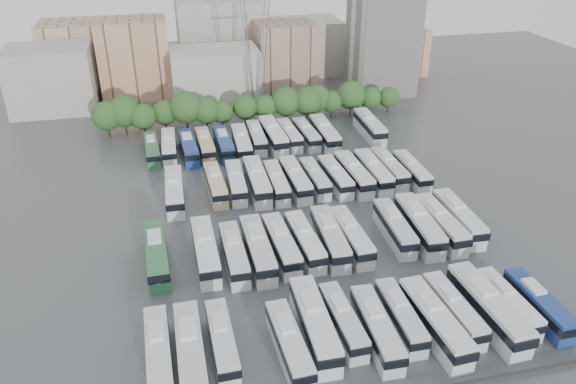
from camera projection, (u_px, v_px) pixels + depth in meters
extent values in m
plane|color=#424447|center=(305.00, 227.00, 82.88)|extent=(220.00, 220.00, 0.00)
cylinder|color=black|center=(109.00, 131.00, 112.50)|extent=(0.36, 0.36, 2.45)
sphere|color=#234C1E|center=(107.00, 116.00, 110.92)|extent=(5.87, 5.87, 5.87)
cylinder|color=black|center=(126.00, 128.00, 113.72)|extent=(0.36, 0.36, 2.63)
sphere|color=#234C1E|center=(124.00, 112.00, 112.03)|extent=(6.32, 6.32, 6.32)
cylinder|color=black|center=(145.00, 131.00, 113.28)|extent=(0.36, 0.36, 2.17)
sphere|color=#234C1E|center=(143.00, 117.00, 111.89)|extent=(5.20, 5.20, 5.20)
cylinder|color=black|center=(166.00, 126.00, 115.49)|extent=(0.36, 0.36, 2.13)
sphere|color=#234C1E|center=(165.00, 113.00, 114.12)|extent=(5.12, 5.12, 5.12)
cylinder|color=black|center=(188.00, 125.00, 115.34)|extent=(0.36, 0.36, 2.73)
sphere|color=#234C1E|center=(186.00, 108.00, 113.58)|extent=(6.56, 6.56, 6.56)
cylinder|color=black|center=(207.00, 125.00, 115.80)|extent=(0.36, 0.36, 2.29)
sphere|color=#234C1E|center=(206.00, 111.00, 114.33)|extent=(5.50, 5.50, 5.50)
cylinder|color=black|center=(223.00, 124.00, 116.76)|extent=(0.36, 0.36, 1.95)
sphere|color=#234C1E|center=(222.00, 112.00, 115.51)|extent=(4.68, 4.68, 4.68)
cylinder|color=black|center=(246.00, 121.00, 118.20)|extent=(0.36, 0.36, 2.16)
sphere|color=#234C1E|center=(245.00, 107.00, 116.81)|extent=(5.19, 5.19, 5.19)
cylinder|color=black|center=(266.00, 120.00, 118.82)|extent=(0.36, 0.36, 2.09)
sphere|color=#234C1E|center=(266.00, 107.00, 117.47)|extent=(5.02, 5.02, 5.02)
cylinder|color=black|center=(286.00, 117.00, 119.43)|extent=(0.36, 0.36, 2.57)
sphere|color=#234C1E|center=(286.00, 101.00, 117.77)|extent=(6.17, 6.17, 6.17)
cylinder|color=black|center=(307.00, 116.00, 119.85)|extent=(0.36, 0.36, 2.52)
sphere|color=#234C1E|center=(308.00, 101.00, 118.23)|extent=(6.05, 6.05, 6.05)
cylinder|color=black|center=(316.00, 113.00, 121.77)|extent=(0.36, 0.36, 2.46)
sphere|color=#234C1E|center=(317.00, 98.00, 120.19)|extent=(5.90, 5.90, 5.90)
cylinder|color=black|center=(331.00, 113.00, 122.26)|extent=(0.36, 0.36, 2.01)
sphere|color=#234C1E|center=(331.00, 101.00, 120.97)|extent=(4.82, 4.82, 4.82)
cylinder|color=black|center=(350.00, 110.00, 123.07)|extent=(0.36, 0.36, 2.58)
sphere|color=#234C1E|center=(351.00, 95.00, 121.41)|extent=(6.20, 6.20, 6.20)
cylinder|color=black|center=(369.00, 110.00, 124.31)|extent=(0.36, 0.36, 2.02)
sphere|color=#234C1E|center=(370.00, 98.00, 123.01)|extent=(4.86, 4.86, 4.86)
cylinder|color=black|center=(388.00, 109.00, 125.12)|extent=(0.36, 0.36, 1.93)
sphere|color=#234C1E|center=(389.00, 97.00, 123.88)|extent=(4.63, 4.63, 4.63)
cube|color=#9E998E|center=(52.00, 79.00, 124.46)|extent=(18.00, 14.00, 14.00)
cube|color=tan|center=(135.00, 58.00, 132.23)|extent=(16.00, 12.00, 18.00)
cube|color=#ADA89E|center=(215.00, 75.00, 130.35)|extent=(20.00, 14.00, 12.00)
cube|color=gray|center=(285.00, 56.00, 138.12)|extent=(14.00, 12.00, 16.00)
cube|color=gray|center=(221.00, 38.00, 146.42)|extent=(22.00, 16.00, 20.00)
cube|color=tan|center=(77.00, 55.00, 138.51)|extent=(16.00, 14.00, 16.00)
cube|color=#A39E93|center=(304.00, 46.00, 150.48)|extent=(18.00, 14.00, 14.00)
cube|color=tan|center=(396.00, 51.00, 150.57)|extent=(14.00, 12.00, 12.00)
cube|color=gray|center=(178.00, 66.00, 141.26)|extent=(12.00, 10.00, 10.00)
cube|color=silver|center=(383.00, 38.00, 133.25)|extent=(14.00, 14.00, 26.00)
cylinder|color=slate|center=(248.00, 38.00, 116.04)|extent=(2.90, 2.91, 33.83)
cylinder|color=slate|center=(245.00, 33.00, 119.47)|extent=(2.90, 2.91, 33.83)
cylinder|color=slate|center=(267.00, 37.00, 116.83)|extent=(2.90, 2.91, 33.83)
cylinder|color=slate|center=(263.00, 33.00, 120.26)|extent=(2.90, 2.91, 33.83)
cube|color=slate|center=(255.00, 15.00, 116.22)|extent=(7.00, 0.30, 0.30)
cube|color=silver|center=(159.00, 353.00, 58.02)|extent=(2.71, 11.43, 3.22)
cube|color=black|center=(158.00, 349.00, 57.61)|extent=(2.83, 11.60, 0.95)
cube|color=silver|center=(156.00, 330.00, 58.38)|extent=(1.69, 3.07, 0.42)
cube|color=silver|center=(191.00, 353.00, 57.79)|extent=(2.69, 12.42, 3.52)
cube|color=black|center=(190.00, 349.00, 57.34)|extent=(2.82, 12.61, 1.03)
cube|color=silver|center=(188.00, 328.00, 58.18)|extent=(1.77, 3.32, 0.46)
cube|color=silver|center=(222.00, 342.00, 59.52)|extent=(2.49, 10.84, 3.06)
cube|color=black|center=(222.00, 339.00, 59.13)|extent=(2.60, 11.00, 0.90)
cube|color=silver|center=(220.00, 321.00, 59.86)|extent=(1.58, 2.91, 0.40)
cube|color=silver|center=(289.00, 345.00, 59.06)|extent=(2.89, 11.32, 3.18)
cube|color=black|center=(289.00, 341.00, 58.66)|extent=(3.01, 11.49, 0.94)
cube|color=silver|center=(286.00, 323.00, 59.40)|extent=(1.72, 3.06, 0.41)
cube|color=silver|center=(314.00, 325.00, 61.43)|extent=(2.92, 13.01, 3.68)
cube|color=black|center=(315.00, 321.00, 60.96)|extent=(3.05, 13.20, 1.08)
cube|color=silver|center=(311.00, 301.00, 61.84)|extent=(1.88, 3.48, 0.48)
cube|color=silver|center=(343.00, 322.00, 62.36)|extent=(2.64, 10.74, 3.02)
cube|color=black|center=(343.00, 318.00, 61.98)|extent=(2.75, 10.90, 0.89)
cube|color=silver|center=(339.00, 302.00, 62.69)|extent=(1.61, 2.90, 0.39)
cube|color=silver|center=(376.00, 329.00, 61.11)|extent=(2.80, 11.62, 3.27)
cube|color=black|center=(377.00, 326.00, 60.69)|extent=(2.92, 11.80, 0.96)
cube|color=silver|center=(373.00, 307.00, 61.49)|extent=(1.73, 3.13, 0.42)
cube|color=silver|center=(400.00, 317.00, 63.07)|extent=(2.39, 10.63, 3.00)
cube|color=black|center=(401.00, 314.00, 62.68)|extent=(2.50, 10.79, 0.88)
cube|color=silver|center=(397.00, 298.00, 63.41)|extent=(1.54, 2.85, 0.39)
cube|color=silver|center=(434.00, 323.00, 61.82)|extent=(3.29, 12.61, 3.54)
cube|color=black|center=(436.00, 319.00, 61.37)|extent=(3.42, 12.81, 1.04)
cube|color=silver|center=(430.00, 300.00, 62.20)|extent=(1.94, 3.42, 0.46)
cube|color=silver|center=(453.00, 311.00, 63.95)|extent=(2.76, 11.03, 3.10)
cube|color=black|center=(455.00, 307.00, 63.55)|extent=(2.88, 11.20, 0.91)
cube|color=silver|center=(449.00, 291.00, 64.28)|extent=(1.67, 2.98, 0.40)
cube|color=silver|center=(487.00, 309.00, 63.64)|extent=(3.46, 13.42, 3.77)
cube|color=black|center=(489.00, 305.00, 63.16)|extent=(3.60, 13.62, 1.11)
cube|color=silver|center=(482.00, 286.00, 64.04)|extent=(2.05, 3.63, 0.49)
cube|color=white|center=(507.00, 304.00, 65.05)|extent=(2.68, 10.65, 2.99)
cube|color=black|center=(509.00, 301.00, 64.67)|extent=(2.79, 10.81, 0.88)
cube|color=silver|center=(503.00, 286.00, 65.38)|extent=(1.61, 2.88, 0.39)
cube|color=navy|center=(538.00, 305.00, 64.77)|extent=(2.48, 10.91, 3.08)
cube|color=black|center=(540.00, 302.00, 64.38)|extent=(2.60, 11.08, 0.91)
cube|color=silver|center=(534.00, 286.00, 65.11)|extent=(1.59, 2.92, 0.40)
cube|color=#2E6B40|center=(157.00, 255.00, 73.31)|extent=(3.06, 12.47, 3.51)
cube|color=black|center=(156.00, 252.00, 72.86)|extent=(3.19, 12.66, 1.03)
cube|color=silver|center=(154.00, 236.00, 73.69)|extent=(1.87, 3.36, 0.45)
cube|color=silver|center=(206.00, 251.00, 74.02)|extent=(2.79, 12.65, 3.58)
cube|color=black|center=(205.00, 248.00, 73.56)|extent=(2.92, 12.84, 1.05)
cube|color=silver|center=(203.00, 232.00, 74.42)|extent=(1.82, 3.38, 0.46)
cube|color=silver|center=(234.00, 255.00, 73.61)|extent=(2.57, 11.69, 3.31)
cube|color=black|center=(234.00, 251.00, 73.19)|extent=(2.68, 11.87, 0.97)
cube|color=silver|center=(232.00, 237.00, 73.98)|extent=(1.68, 3.13, 0.43)
cube|color=silver|center=(258.00, 250.00, 74.32)|extent=(2.85, 12.73, 3.60)
cube|color=black|center=(258.00, 246.00, 73.86)|extent=(2.98, 12.92, 1.06)
cube|color=silver|center=(255.00, 231.00, 74.72)|extent=(1.84, 3.41, 0.47)
cube|color=silver|center=(281.00, 246.00, 75.41)|extent=(3.08, 12.09, 3.40)
cube|color=black|center=(282.00, 242.00, 74.98)|extent=(3.21, 12.28, 1.00)
cube|color=silver|center=(278.00, 228.00, 75.78)|extent=(1.84, 3.27, 0.44)
cube|color=silver|center=(305.00, 242.00, 76.25)|extent=(3.05, 11.78, 3.31)
cube|color=black|center=(305.00, 239.00, 75.83)|extent=(3.17, 11.97, 0.97)
cube|color=silver|center=(302.00, 225.00, 76.60)|extent=(1.80, 3.19, 0.43)
cube|color=silver|center=(330.00, 239.00, 76.83)|extent=(3.08, 12.53, 3.52)
cube|color=black|center=(330.00, 235.00, 76.37)|extent=(3.21, 12.72, 1.04)
cube|color=silver|center=(327.00, 220.00, 77.23)|extent=(1.88, 3.38, 0.46)
cube|color=silver|center=(351.00, 237.00, 77.30)|extent=(2.85, 11.98, 3.38)
cube|color=black|center=(351.00, 234.00, 76.87)|extent=(2.97, 12.16, 0.99)
cube|color=silver|center=(348.00, 220.00, 77.67)|extent=(1.77, 3.22, 0.44)
cube|color=silver|center=(394.00, 228.00, 79.30)|extent=(3.04, 11.90, 3.34)
cube|color=black|center=(395.00, 225.00, 78.87)|extent=(3.16, 12.08, 0.98)
cube|color=silver|center=(392.00, 212.00, 79.68)|extent=(1.81, 3.22, 0.43)
cube|color=silver|center=(419.00, 226.00, 79.57)|extent=(3.46, 13.21, 3.71)
cube|color=black|center=(420.00, 222.00, 79.09)|extent=(3.60, 13.41, 1.09)
cube|color=silver|center=(416.00, 207.00, 79.99)|extent=(2.03, 3.58, 0.48)
cube|color=silver|center=(440.00, 224.00, 80.06)|extent=(2.80, 12.56, 3.55)
cube|color=black|center=(441.00, 221.00, 79.61)|extent=(2.92, 12.75, 1.04)
cube|color=silver|center=(437.00, 207.00, 80.46)|extent=(1.81, 3.36, 0.46)
cube|color=silver|center=(458.00, 219.00, 81.48)|extent=(2.91, 12.47, 3.52)
cube|color=black|center=(459.00, 215.00, 81.03)|extent=(3.03, 12.66, 1.03)
cube|color=silver|center=(455.00, 202.00, 81.88)|extent=(1.83, 3.35, 0.46)
cube|color=silver|center=(175.00, 192.00, 88.71)|extent=(2.98, 12.53, 3.53)
cube|color=black|center=(174.00, 189.00, 88.26)|extent=(3.11, 12.72, 1.04)
cube|color=silver|center=(173.00, 176.00, 89.11)|extent=(1.85, 3.37, 0.46)
cube|color=beige|center=(216.00, 185.00, 91.07)|extent=(2.78, 11.49, 3.24)
cube|color=black|center=(215.00, 182.00, 90.66)|extent=(2.90, 11.66, 0.95)
cube|color=silver|center=(214.00, 171.00, 91.42)|extent=(1.71, 3.09, 0.42)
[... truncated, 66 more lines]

